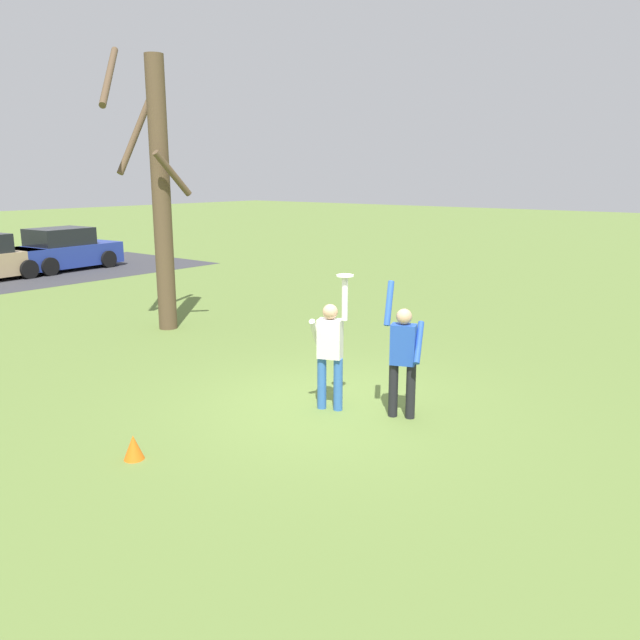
{
  "coord_description": "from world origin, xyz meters",
  "views": [
    {
      "loc": [
        -7.53,
        -5.72,
        3.52
      ],
      "look_at": [
        0.04,
        0.31,
        1.32
      ],
      "focal_mm": 35.8,
      "sensor_mm": 36.0,
      "label": 1
    }
  ],
  "objects_px": {
    "person_catcher": "(330,348)",
    "bare_tree_tall": "(159,189)",
    "person_defender": "(403,354)",
    "frisbee_disc": "(345,276)",
    "parked_car_blue": "(63,251)",
    "field_cone_orange": "(134,447)"
  },
  "relations": [
    {
      "from": "person_catcher",
      "to": "bare_tree_tall",
      "type": "distance_m",
      "value": 6.92
    },
    {
      "from": "person_defender",
      "to": "frisbee_disc",
      "type": "distance_m",
      "value": 1.42
    },
    {
      "from": "person_defender",
      "to": "bare_tree_tall",
      "type": "xyz_separation_m",
      "value": [
        1.42,
        7.33,
        2.25
      ]
    },
    {
      "from": "parked_car_blue",
      "to": "field_cone_orange",
      "type": "xyz_separation_m",
      "value": [
        -8.47,
        -16.21,
        -0.57
      ]
    },
    {
      "from": "person_catcher",
      "to": "person_defender",
      "type": "distance_m",
      "value": 1.11
    },
    {
      "from": "parked_car_blue",
      "to": "person_defender",
      "type": "bearing_deg",
      "value": -110.42
    },
    {
      "from": "bare_tree_tall",
      "to": "field_cone_orange",
      "type": "bearing_deg",
      "value": -131.34
    },
    {
      "from": "person_defender",
      "to": "parked_car_blue",
      "type": "bearing_deg",
      "value": -36.81
    },
    {
      "from": "person_catcher",
      "to": "person_defender",
      "type": "relative_size",
      "value": 1.02
    },
    {
      "from": "frisbee_disc",
      "to": "bare_tree_tall",
      "type": "xyz_separation_m",
      "value": [
        1.73,
        6.5,
        1.14
      ]
    },
    {
      "from": "frisbee_disc",
      "to": "field_cone_orange",
      "type": "relative_size",
      "value": 0.78
    },
    {
      "from": "parked_car_blue",
      "to": "bare_tree_tall",
      "type": "xyz_separation_m",
      "value": [
        -3.69,
        -10.78,
        2.5
      ]
    },
    {
      "from": "person_catcher",
      "to": "bare_tree_tall",
      "type": "height_order",
      "value": "bare_tree_tall"
    },
    {
      "from": "person_catcher",
      "to": "field_cone_orange",
      "type": "bearing_deg",
      "value": -127.21
    },
    {
      "from": "frisbee_disc",
      "to": "bare_tree_tall",
      "type": "relative_size",
      "value": 0.04
    },
    {
      "from": "person_catcher",
      "to": "field_cone_orange",
      "type": "height_order",
      "value": "person_catcher"
    },
    {
      "from": "person_defender",
      "to": "field_cone_orange",
      "type": "height_order",
      "value": "person_defender"
    },
    {
      "from": "frisbee_disc",
      "to": "bare_tree_tall",
      "type": "bearing_deg",
      "value": 75.06
    },
    {
      "from": "frisbee_disc",
      "to": "parked_car_blue",
      "type": "bearing_deg",
      "value": 72.58
    },
    {
      "from": "frisbee_disc",
      "to": "field_cone_orange",
      "type": "xyz_separation_m",
      "value": [
        -3.04,
        1.07,
        -1.93
      ]
    },
    {
      "from": "parked_car_blue",
      "to": "field_cone_orange",
      "type": "bearing_deg",
      "value": -122.26
    },
    {
      "from": "person_catcher",
      "to": "parked_car_blue",
      "type": "relative_size",
      "value": 0.49
    }
  ]
}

